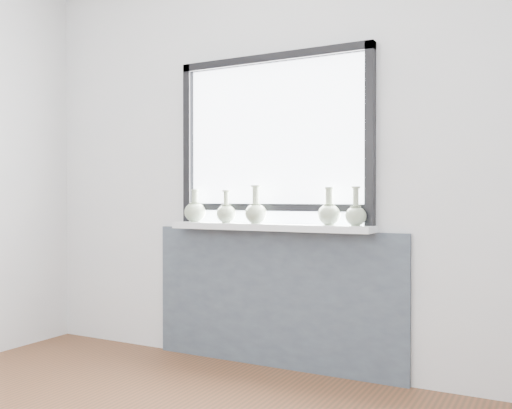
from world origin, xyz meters
The scene contains 9 objects.
back_wall centered at (0.00, 1.81, 1.30)m, with size 3.60×0.02×2.60m, color silver.
apron_panel centered at (0.00, 1.78, 0.43)m, with size 1.70×0.03×0.86m, color #495764.
windowsill centered at (0.00, 1.71, 0.88)m, with size 1.32×0.18×0.04m, color white.
window centered at (0.00, 1.77, 1.44)m, with size 1.30×0.06×1.05m.
vase_a centered at (-0.54, 1.70, 0.97)m, with size 0.14×0.14×0.22m.
vase_b centered at (-0.29, 1.70, 0.97)m, with size 0.12×0.12×0.21m.
vase_c centered at (-0.07, 1.68, 0.98)m, with size 0.13×0.13×0.24m.
vase_d centered at (0.40, 1.71, 0.97)m, with size 0.13×0.13×0.22m.
vase_e centered at (0.56, 1.70, 0.97)m, with size 0.12×0.12×0.22m.
Camera 1 is at (1.58, -1.41, 1.06)m, focal length 40.00 mm.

